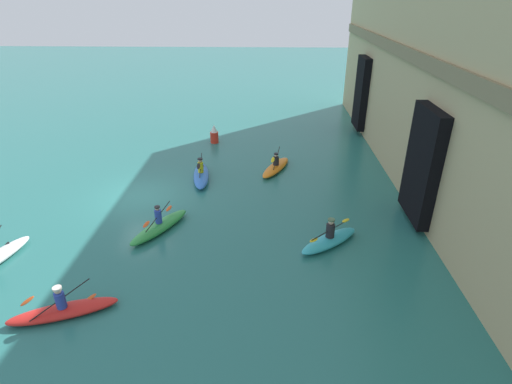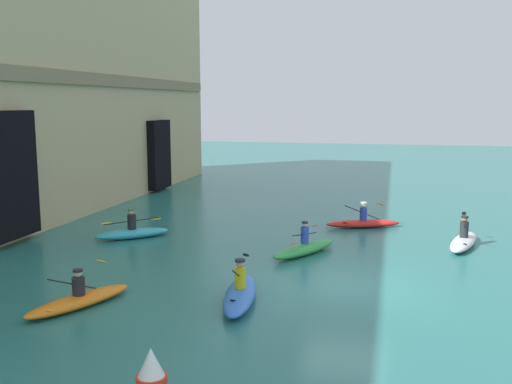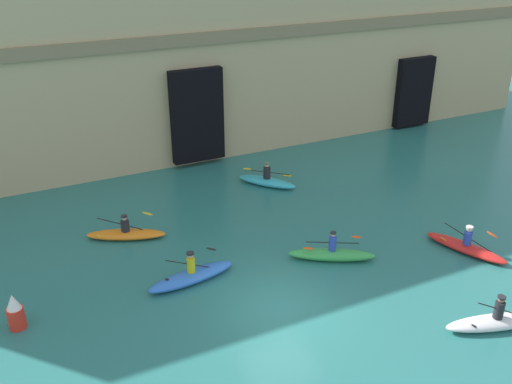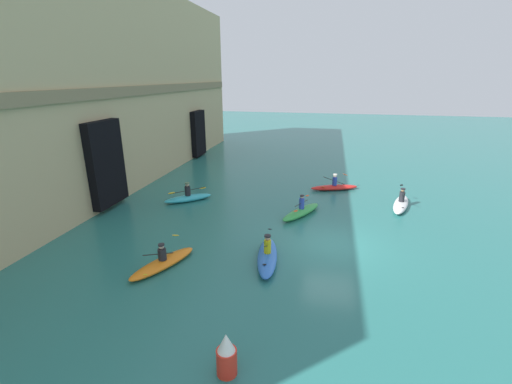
{
  "view_description": "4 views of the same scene",
  "coord_description": "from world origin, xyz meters",
  "views": [
    {
      "loc": [
        17.58,
        6.36,
        9.21
      ],
      "look_at": [
        2.24,
        5.84,
        1.47
      ],
      "focal_mm": 28.0,
      "sensor_mm": 36.0,
      "label": 1
    },
    {
      "loc": [
        -16.59,
        -1.26,
        5.41
      ],
      "look_at": [
        4.54,
        3.87,
        1.99
      ],
      "focal_mm": 40.0,
      "sensor_mm": 36.0,
      "label": 2
    },
    {
      "loc": [
        -7.54,
        -13.77,
        11.79
      ],
      "look_at": [
        1.87,
        5.72,
        1.43
      ],
      "focal_mm": 40.0,
      "sensor_mm": 36.0,
      "label": 3
    },
    {
      "loc": [
        -14.74,
        0.43,
        7.44
      ],
      "look_at": [
        2.8,
        4.26,
        1.33
      ],
      "focal_mm": 24.0,
      "sensor_mm": 36.0,
      "label": 4
    }
  ],
  "objects": [
    {
      "name": "kayak_white",
      "position": [
        5.73,
        -3.95,
        0.23
      ],
      "size": [
        3.53,
        1.66,
        1.25
      ],
      "rotation": [
        0.0,
        0.0,
        6.01
      ],
      "color": "white",
      "rests_on": "ground"
    },
    {
      "name": "kayak_orange",
      "position": [
        -3.52,
        6.78,
        0.21
      ],
      "size": [
        3.26,
        2.02,
        1.12
      ],
      "rotation": [
        0.0,
        0.0,
        2.73
      ],
      "color": "orange",
      "rests_on": "ground"
    },
    {
      "name": "ground_plane",
      "position": [
        0.0,
        0.0,
        0.0
      ],
      "size": [
        120.0,
        120.0,
        0.0
      ],
      "primitive_type": "plane",
      "color": "#28706B"
    },
    {
      "name": "cliff_bluff",
      "position": [
        2.9,
        16.55,
        6.74
      ],
      "size": [
        43.47,
        7.55,
        13.53
      ],
      "color": "tan",
      "rests_on": "ground"
    },
    {
      "name": "kayak_red",
      "position": [
        8.23,
        -0.06,
        0.22
      ],
      "size": [
        1.84,
        3.36,
        1.13
      ],
      "rotation": [
        0.0,
        0.0,
        5.07
      ],
      "color": "red",
      "rests_on": "ground"
    },
    {
      "name": "kayak_cyan",
      "position": [
        3.98,
        8.87,
        0.25
      ],
      "size": [
        2.48,
        2.8,
        1.21
      ],
      "rotation": [
        0.0,
        0.0,
        5.4
      ],
      "color": "#33B2C6",
      "rests_on": "ground"
    },
    {
      "name": "kayak_blue",
      "position": [
        -2.17,
        2.69,
        0.24
      ],
      "size": [
        3.44,
        1.28,
        1.24
      ],
      "rotation": [
        0.0,
        0.0,
        3.28
      ],
      "color": "blue",
      "rests_on": "ground"
    },
    {
      "name": "marker_buoy",
      "position": [
        -8.06,
        2.67,
        0.58
      ],
      "size": [
        0.55,
        0.55,
        1.26
      ],
      "color": "red",
      "rests_on": "ground"
    },
    {
      "name": "kayak_green",
      "position": [
        3.18,
        1.74,
        0.25
      ],
      "size": [
        3.26,
        2.26,
        1.21
      ],
      "rotation": [
        0.0,
        0.0,
        5.77
      ],
      "color": "green",
      "rests_on": "ground"
    }
  ]
}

